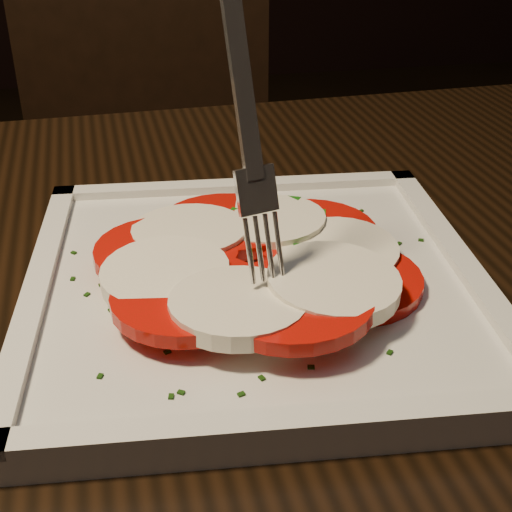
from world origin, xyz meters
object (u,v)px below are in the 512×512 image
chair (144,166)px  plate (256,288)px  fork (236,87)px  table (362,423)px

chair → plate: size_ratio=3.38×
plate → chair: bearing=93.5°
fork → table: bearing=-25.1°
table → fork: bearing=170.6°
table → chair: bearing=98.6°
fork → plate: bearing=7.9°
table → plate: bearing=165.3°
plate → fork: size_ratio=1.42×
table → plate: 0.13m
plate → fork: fork is taller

